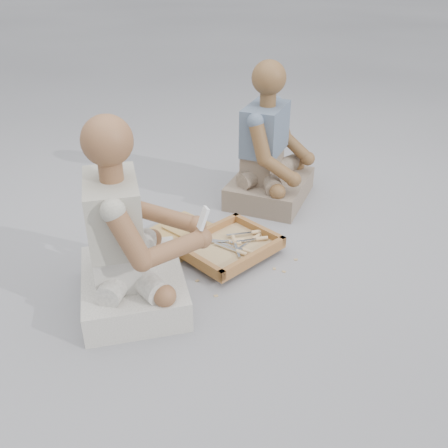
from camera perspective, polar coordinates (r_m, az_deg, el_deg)
ground at (r=2.65m, az=0.99°, el=-6.44°), size 60.00×60.00×0.00m
carved_panel at (r=2.97m, az=-5.86°, el=-1.84°), size 0.64×0.50×0.04m
tool_tray at (r=2.81m, az=0.62°, el=-2.60°), size 0.57×0.49×0.07m
chisel_0 at (r=2.86m, az=3.92°, el=-1.69°), size 0.21×0.09×0.02m
chisel_1 at (r=2.88m, az=3.45°, el=-1.66°), size 0.22×0.08×0.02m
chisel_2 at (r=2.77m, az=2.47°, el=-3.04°), size 0.11×0.21×0.02m
chisel_3 at (r=2.74m, az=1.67°, el=-3.17°), size 0.10×0.21×0.02m
chisel_4 at (r=2.83m, az=1.20°, el=-1.98°), size 0.11×0.21×0.02m
chisel_5 at (r=2.92m, az=3.42°, el=-0.93°), size 0.21×0.10×0.02m
chisel_6 at (r=2.84m, az=0.85°, el=-2.10°), size 0.16×0.17×0.02m
chisel_7 at (r=2.85m, az=1.15°, el=-1.88°), size 0.20×0.12×0.02m
wood_chip_0 at (r=2.75m, az=5.78°, el=-5.11°), size 0.02×0.02×0.00m
wood_chip_1 at (r=2.54m, az=-0.92°, el=-8.20°), size 0.02×0.02×0.00m
wood_chip_2 at (r=2.88m, az=4.71°, el=-3.18°), size 0.02×0.02×0.00m
wood_chip_3 at (r=2.65m, az=-3.08°, el=-6.49°), size 0.02×0.02×0.00m
wood_chip_4 at (r=2.81m, az=-0.31°, el=-4.08°), size 0.02×0.02×0.00m
wood_chip_5 at (r=2.84m, az=8.21°, el=-4.04°), size 0.02×0.02×0.00m
wood_chip_6 at (r=2.82m, az=2.21°, el=-3.88°), size 0.02×0.02×0.00m
wood_chip_7 at (r=2.73m, az=6.86°, el=-5.42°), size 0.02×0.02×0.00m
wood_chip_8 at (r=2.91m, az=-2.56°, el=-2.73°), size 0.02×0.02×0.00m
craftsman at (r=2.38m, az=-10.92°, el=-2.33°), size 0.72×0.74×0.95m
companion at (r=3.36m, az=5.21°, el=7.72°), size 0.76×0.73×0.93m
mobile_phone at (r=2.29m, az=-2.40°, el=0.66°), size 0.06×0.05×0.11m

